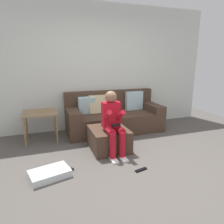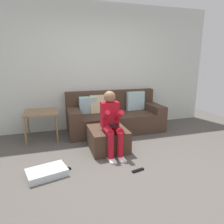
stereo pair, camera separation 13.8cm
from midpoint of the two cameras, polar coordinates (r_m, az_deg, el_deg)
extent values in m
plane|color=#544F49|center=(3.01, 6.67, -16.11)|extent=(6.88, 6.88, 0.00)
cube|color=silver|center=(4.67, -4.77, 12.23)|extent=(5.29, 0.10, 2.72)
cube|color=#473326|center=(4.48, -0.11, -2.89)|extent=(2.06, 0.85, 0.40)
cube|color=#473326|center=(4.69, -1.47, 3.31)|extent=(2.06, 0.17, 0.46)
cube|color=#473326|center=(4.21, -11.88, -0.38)|extent=(0.25, 0.85, 0.15)
cube|color=#473326|center=(4.77, 10.26, 1.41)|extent=(0.25, 0.85, 0.15)
cube|color=silver|center=(4.40, -7.99, 1.84)|extent=(0.36, 0.17, 0.37)
cube|color=beige|center=(4.45, -4.84, 2.23)|extent=(0.40, 0.21, 0.41)
cube|color=silver|center=(4.75, 5.42, 3.20)|extent=(0.43, 0.14, 0.43)
cube|color=#473326|center=(3.59, -2.08, -7.49)|extent=(0.62, 0.72, 0.38)
cube|color=red|center=(3.37, -1.49, -0.71)|extent=(0.29, 0.16, 0.42)
sphere|color=#8C6647|center=(3.30, -1.52, 4.29)|extent=(0.19, 0.19, 0.19)
cylinder|color=red|center=(3.26, -1.95, -5.10)|extent=(0.12, 0.32, 0.12)
cylinder|color=red|center=(3.19, -1.06, -9.45)|extent=(0.10, 0.10, 0.41)
cube|color=white|center=(3.24, -0.70, -13.40)|extent=(0.10, 0.22, 0.03)
cylinder|color=red|center=(3.23, -2.63, -1.11)|extent=(0.08, 0.31, 0.25)
cylinder|color=red|center=(3.31, 0.69, -4.81)|extent=(0.12, 0.32, 0.12)
cylinder|color=red|center=(3.24, 1.64, -9.08)|extent=(0.10, 0.10, 0.41)
cube|color=white|center=(3.28, 1.99, -12.98)|extent=(0.10, 0.22, 0.03)
cylinder|color=red|center=(3.28, 0.97, -1.33)|extent=(0.08, 0.37, 0.29)
cube|color=black|center=(3.18, -0.17, -3.69)|extent=(0.14, 0.06, 0.03)
cube|color=silver|center=(2.98, -18.41, -16.11)|extent=(0.58, 0.45, 0.10)
cube|color=olive|center=(4.13, -20.51, -0.14)|extent=(0.62, 0.59, 0.03)
cylinder|color=olive|center=(3.97, -24.24, -5.36)|extent=(0.04, 0.04, 0.54)
cylinder|color=olive|center=(3.95, -16.17, -4.74)|extent=(0.04, 0.04, 0.54)
cylinder|color=olive|center=(4.48, -23.70, -3.18)|extent=(0.04, 0.04, 0.54)
cylinder|color=olive|center=(4.46, -16.57, -2.62)|extent=(0.04, 0.04, 0.54)
cube|color=black|center=(3.01, 6.80, -15.83)|extent=(0.19, 0.08, 0.02)
cube|color=black|center=(3.04, -13.83, -15.87)|extent=(0.20, 0.13, 0.02)
camera|label=1|loc=(0.07, -91.00, -0.25)|focal=32.54mm
camera|label=2|loc=(0.07, 89.00, 0.25)|focal=32.54mm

